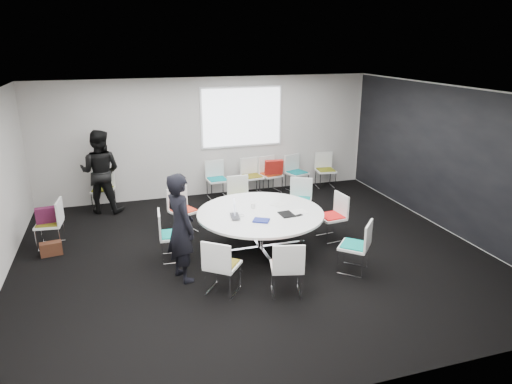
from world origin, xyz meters
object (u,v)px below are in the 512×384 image
object	(u,v)px
chair_back_d	(296,179)
person_back	(100,172)
chair_back_a	(217,187)
maroon_bag	(48,215)
chair_spare_left	(51,232)
chair_ring_c	(240,205)
chair_ring_f	(222,276)
chair_ring_a	(331,225)
chair_ring_h	(354,256)
chair_back_b	(252,183)
laptop	(238,216)
chair_back_e	(325,177)
chair_ring_e	(173,244)
chair_ring_g	(286,277)
person_main	(181,228)
brown_bag	(51,249)
chair_person_back	(104,197)
cup	(253,206)
chair_ring_d	(184,219)
chair_back_c	(271,181)
chair_ring_b	(300,208)
conference_table	(260,222)

from	to	relation	value
chair_back_d	person_back	size ratio (longest dim) A/B	0.48
chair_back_a	maroon_bag	distance (m)	3.94
chair_back_a	chair_spare_left	xyz separation A→B (m)	(-3.48, -1.78, 0.00)
chair_ring_c	chair_ring_f	world-z (taller)	same
chair_ring_a	chair_back_d	xyz separation A→B (m)	(0.50, 2.97, 0.00)
chair_ring_h	maroon_bag	distance (m)	5.42
chair_back_b	laptop	size ratio (longest dim) A/B	2.55
chair_back_b	chair_back_e	world-z (taller)	same
chair_back_b	maroon_bag	size ratio (longest dim) A/B	2.20
chair_ring_e	chair_ring_g	distance (m)	2.20
chair_ring_h	chair_back_e	xyz separation A→B (m)	(1.50, 4.24, 0.00)
person_main	brown_bag	bearing A→B (deg)	35.14
chair_ring_e	person_back	size ratio (longest dim) A/B	0.48
maroon_bag	chair_back_e	bearing A→B (deg)	15.59
chair_ring_f	chair_back_b	xyz separation A→B (m)	(1.75, 4.26, 0.00)
chair_person_back	cup	bearing A→B (deg)	146.85
chair_ring_a	chair_back_a	size ratio (longest dim) A/B	1.00
brown_bag	chair_spare_left	bearing A→B (deg)	92.74
chair_person_back	chair_back_b	bearing A→B (deg)	-166.22
chair_ring_d	chair_ring_e	size ratio (longest dim) A/B	1.00
chair_ring_h	chair_back_a	bearing A→B (deg)	59.62
chair_ring_e	cup	world-z (taller)	chair_ring_e
chair_back_a	cup	world-z (taller)	chair_back_a
chair_back_b	chair_ring_f	bearing A→B (deg)	61.42
chair_ring_a	cup	xyz separation A→B (m)	(-1.49, 0.17, 0.50)
brown_bag	chair_ring_c	bearing A→B (deg)	11.39
person_main	person_back	bearing A→B (deg)	-0.05
person_back	laptop	xyz separation A→B (m)	(2.25, -3.01, -0.17)
person_main	chair_back_a	bearing A→B (deg)	-39.71
chair_back_b	chair_person_back	size ratio (longest dim) A/B	1.00
chair_person_back	brown_bag	size ratio (longest dim) A/B	2.44
chair_spare_left	chair_person_back	size ratio (longest dim) A/B	1.00
chair_back_c	chair_ring_a	bearing A→B (deg)	79.23
chair_ring_b	chair_back_a	distance (m)	2.35
chair_ring_h	person_main	xyz separation A→B (m)	(-2.69, 0.60, 0.59)
cup	brown_bag	distance (m)	3.62
person_main	cup	size ratio (longest dim) A/B	19.25
chair_back_b	chair_back_d	xyz separation A→B (m)	(1.16, -0.01, 0.00)
chair_ring_d	laptop	bearing A→B (deg)	94.39
chair_back_e	chair_spare_left	xyz separation A→B (m)	(-6.30, -1.76, 0.00)
chair_ring_a	chair_back_a	xyz separation A→B (m)	(-1.53, 2.99, 0.00)
chair_ring_h	chair_back_e	size ratio (longest dim) A/B	1.00
chair_back_c	conference_table	bearing A→B (deg)	53.68
conference_table	chair_ring_a	xyz separation A→B (m)	(1.43, 0.06, -0.26)
conference_table	chair_back_a	size ratio (longest dim) A/B	2.53
chair_ring_d	maroon_bag	world-z (taller)	chair_ring_d
chair_ring_e	chair_back_a	bearing A→B (deg)	158.07
chair_ring_f	chair_back_b	size ratio (longest dim) A/B	1.00
chair_ring_h	chair_back_a	size ratio (longest dim) A/B	1.00
chair_ring_e	chair_back_b	xyz separation A→B (m)	(2.31, 2.94, 0.00)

